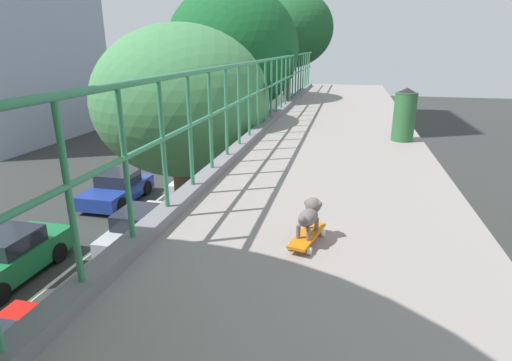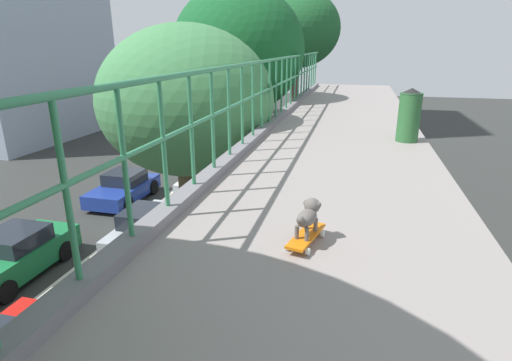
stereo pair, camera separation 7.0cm
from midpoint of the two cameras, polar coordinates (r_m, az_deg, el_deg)
name	(u,v)px [view 2 (the right image)]	position (r m, az deg, el deg)	size (l,w,h in m)	color
overpass_deck	(302,322)	(2.95, 7.19, -19.10)	(3.00, 31.36, 0.42)	gray
green_railing	(106,232)	(3.15, -19.77, -6.86)	(0.20, 29.79, 1.34)	slate
car_green_fourth	(14,256)	(14.94, -30.74, -9.06)	(1.87, 4.16, 1.48)	#19713A
car_silver_fifth	(149,226)	(15.50, -14.65, -6.19)	(1.84, 4.07, 1.36)	#AAB2B8
car_blue_sixth	(124,188)	(19.87, -17.99, -0.98)	(1.96, 3.83, 1.37)	navy
car_white_seventh	(208,176)	(20.69, -6.64, 0.61)	(1.95, 4.51, 1.33)	white
city_bus	(215,115)	(31.58, -5.74, 9.12)	(2.68, 11.80, 3.26)	beige
roadside_tree_mid	(187,107)	(8.98, -9.45, 10.22)	(3.75, 3.75, 7.39)	#4C412B
roadside_tree_far	(239,52)	(12.94, -2.30, 17.57)	(4.00, 4.00, 8.69)	#4F3320
roadside_tree_farthest	(295,30)	(22.08, 5.63, 20.31)	(4.55, 4.55, 9.67)	#4F3732
toy_skateboard	(306,236)	(3.46, 7.64, -7.77)	(0.29, 0.58, 0.08)	orange
small_dog	(308,214)	(3.41, 7.97, -4.75)	(0.21, 0.39, 0.28)	#645C59
litter_bin	(409,115)	(7.49, 21.00, 8.66)	(0.38, 0.38, 0.91)	#2B6232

